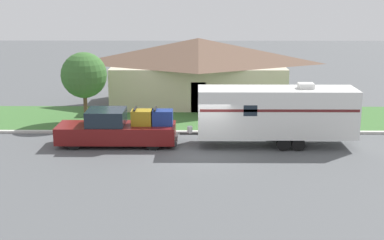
# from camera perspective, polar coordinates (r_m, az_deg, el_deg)

# --- Properties ---
(ground_plane) EXTENTS (120.00, 120.00, 0.00)m
(ground_plane) POSITION_cam_1_polar(r_m,az_deg,el_deg) (27.64, 1.47, -3.48)
(ground_plane) COLOR #515456
(curb_strip) EXTENTS (80.00, 0.30, 0.14)m
(curb_strip) POSITION_cam_1_polar(r_m,az_deg,el_deg) (31.22, 1.36, -1.30)
(curb_strip) COLOR beige
(curb_strip) RESTS_ON ground_plane
(lawn_strip) EXTENTS (80.00, 7.00, 0.03)m
(lawn_strip) POSITION_cam_1_polar(r_m,az_deg,el_deg) (34.77, 1.27, 0.19)
(lawn_strip) COLOR #3D6B33
(lawn_strip) RESTS_ON ground_plane
(house_across_street) EXTENTS (13.13, 6.69, 4.78)m
(house_across_street) POSITION_cam_1_polar(r_m,az_deg,el_deg) (38.91, 0.67, 5.37)
(house_across_street) COLOR beige
(house_across_street) RESTS_ON ground_plane
(pickup_truck) EXTENTS (6.43, 2.08, 2.05)m
(pickup_truck) POSITION_cam_1_polar(r_m,az_deg,el_deg) (28.97, -7.90, -0.94)
(pickup_truck) COLOR black
(pickup_truck) RESTS_ON ground_plane
(travel_trailer) EXTENTS (9.32, 2.26, 3.40)m
(travel_trailer) POSITION_cam_1_polar(r_m,az_deg,el_deg) (28.75, 9.01, 0.84)
(travel_trailer) COLOR black
(travel_trailer) RESTS_ON ground_plane
(mailbox) EXTENTS (0.48, 0.20, 1.37)m
(mailbox) POSITION_cam_1_polar(r_m,az_deg,el_deg) (31.68, 3.09, 0.73)
(mailbox) COLOR brown
(mailbox) RESTS_ON ground_plane
(tree_in_yard) EXTENTS (2.85, 2.85, 4.43)m
(tree_in_yard) POSITION_cam_1_polar(r_m,az_deg,el_deg) (33.89, -11.45, 4.70)
(tree_in_yard) COLOR brown
(tree_in_yard) RESTS_ON ground_plane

